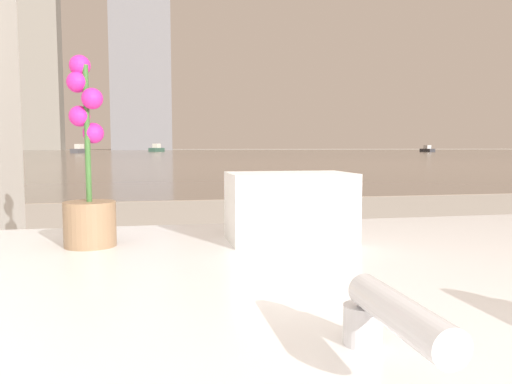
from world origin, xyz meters
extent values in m
cube|color=white|center=(0.00, 0.40, 0.55)|extent=(1.43, 1.22, 0.04)
cylinder|color=silver|center=(-0.19, 0.23, 0.59)|extent=(0.04, 0.04, 0.04)
cylinder|color=silver|center=(-0.19, 0.14, 0.63)|extent=(0.04, 0.17, 0.04)
cylinder|color=#8C6B4C|center=(-0.56, 0.87, 0.62)|extent=(0.11, 0.11, 0.10)
cylinder|color=#38662D|center=(-0.56, 0.87, 0.82)|extent=(0.01, 0.01, 0.30)
sphere|color=#DB238E|center=(-0.57, 0.88, 0.97)|extent=(0.05, 0.05, 0.05)
sphere|color=#DB238E|center=(-0.57, 0.87, 0.93)|extent=(0.05, 0.05, 0.05)
sphere|color=#DB238E|center=(-0.54, 0.85, 0.89)|extent=(0.05, 0.05, 0.05)
sphere|color=#DB238E|center=(-0.57, 0.88, 0.86)|extent=(0.05, 0.05, 0.05)
sphere|color=#DB238E|center=(-0.54, 0.88, 0.82)|extent=(0.05, 0.05, 0.05)
cube|color=white|center=(-0.10, 0.85, 0.59)|extent=(0.29, 0.18, 0.04)
cube|color=white|center=(-0.10, 0.85, 0.63)|extent=(0.29, 0.18, 0.04)
cube|color=white|center=(-0.10, 0.85, 0.67)|extent=(0.29, 0.18, 0.04)
cube|color=white|center=(-0.10, 0.85, 0.71)|extent=(0.29, 0.18, 0.04)
cube|color=gray|center=(0.00, 62.00, 0.01)|extent=(180.00, 110.00, 0.01)
cube|color=#335647|center=(-0.16, 78.00, 0.30)|extent=(2.46, 3.42, 0.57)
cube|color=silver|center=(-0.16, 78.00, 0.91)|extent=(1.28, 1.46, 0.65)
cube|color=#2D2D33|center=(38.96, 66.93, 0.24)|extent=(1.06, 2.67, 0.46)
cube|color=silver|center=(38.96, 66.93, 0.73)|extent=(0.71, 1.02, 0.52)
cube|color=#4C4C51|center=(-9.49, 63.99, 0.26)|extent=(1.80, 3.07, 0.51)
cube|color=silver|center=(-9.49, 63.99, 0.81)|extent=(1.01, 1.25, 0.58)
cube|color=slate|center=(-3.18, 118.00, 23.74)|extent=(13.16, 11.34, 47.47)
camera|label=1|loc=(-0.41, -0.28, 0.79)|focal=35.00mm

